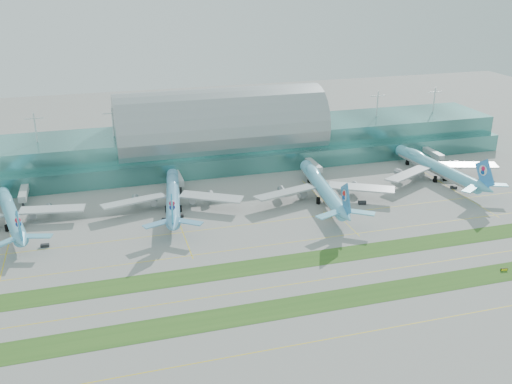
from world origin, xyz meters
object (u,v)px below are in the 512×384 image
object	(u,v)px
airliner_b	(173,196)
airliner_c	(322,187)
terminal	(221,138)
airliner_d	(436,166)
taxiway_sign_east	(504,270)
airliner_a	(11,214)

from	to	relation	value
airliner_b	airliner_c	size ratio (longest dim) A/B	0.94
terminal	airliner_d	size ratio (longest dim) A/B	4.21
airliner_c	taxiway_sign_east	bearing A→B (deg)	-58.54
terminal	taxiway_sign_east	xyz separation A→B (m)	(74.39, -155.97, -13.63)
terminal	airliner_c	world-z (taller)	terminal
airliner_d	taxiway_sign_east	size ratio (longest dim) A/B	28.31
terminal	airliner_a	size ratio (longest dim) A/B	4.78
airliner_a	airliner_d	distance (m)	214.17
airliner_a	airliner_c	bearing A→B (deg)	-16.65
terminal	airliner_a	world-z (taller)	terminal
airliner_b	taxiway_sign_east	xyz separation A→B (m)	(111.82, -94.81, -5.85)
taxiway_sign_east	airliner_d	bearing A→B (deg)	79.92
taxiway_sign_east	airliner_a	bearing A→B (deg)	160.36
airliner_b	airliner_d	bearing A→B (deg)	8.60
terminal	airliner_c	xyz separation A→B (m)	(34.82, -70.87, -7.39)
airliner_c	airliner_d	size ratio (longest dim) A/B	1.00
airliner_b	taxiway_sign_east	size ratio (longest dim) A/B	26.57
airliner_d	taxiway_sign_east	distance (m)	101.05
terminal	airliner_c	distance (m)	79.31
airliner_a	airliner_c	size ratio (longest dim) A/B	0.88
airliner_a	airliner_c	xyz separation A→B (m)	(143.91, -9.47, 0.74)
airliner_a	airliner_b	bearing A→B (deg)	-12.70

